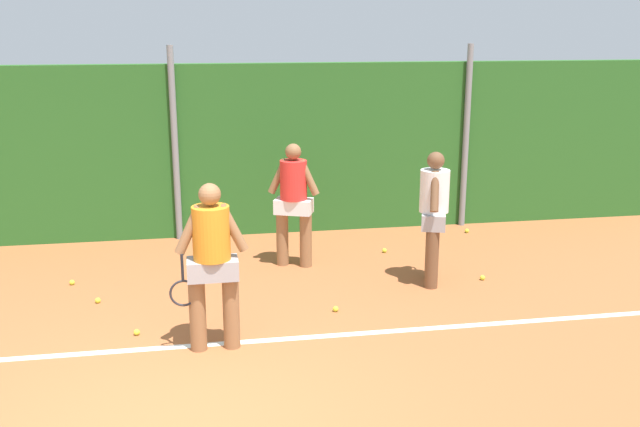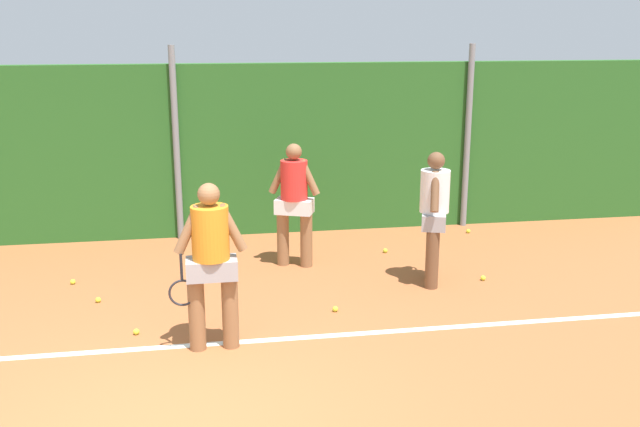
# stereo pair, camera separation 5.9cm
# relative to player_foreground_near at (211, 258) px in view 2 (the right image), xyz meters

# --- Properties ---
(ground_plane) EXTENTS (24.81, 24.81, 0.00)m
(ground_plane) POSITION_rel_player_foreground_near_xyz_m (-0.44, 0.10, -0.98)
(ground_plane) COLOR #A85B33
(hedge_fence_backdrop) EXTENTS (16.12, 0.25, 2.69)m
(hedge_fence_backdrop) POSITION_rel_player_foreground_near_xyz_m (-0.44, 4.22, 0.36)
(hedge_fence_backdrop) COLOR #286023
(hedge_fence_backdrop) RESTS_ON ground_plane
(fence_post_center) EXTENTS (0.10, 0.10, 2.97)m
(fence_post_center) POSITION_rel_player_foreground_near_xyz_m (-0.44, 4.05, 0.50)
(fence_post_center) COLOR gray
(fence_post_center) RESTS_ON ground_plane
(fence_post_right) EXTENTS (0.10, 0.10, 2.97)m
(fence_post_right) POSITION_rel_player_foreground_near_xyz_m (4.22, 4.05, 0.50)
(fence_post_right) COLOR gray
(fence_post_right) RESTS_ON ground_plane
(court_baseline_paint) EXTENTS (11.78, 0.10, 0.01)m
(court_baseline_paint) POSITION_rel_player_foreground_near_xyz_m (-0.44, 0.09, -0.98)
(court_baseline_paint) COLOR white
(court_baseline_paint) RESTS_ON ground_plane
(player_foreground_near) EXTENTS (0.81, 0.38, 1.75)m
(player_foreground_near) POSITION_rel_player_foreground_near_xyz_m (0.00, 0.00, 0.00)
(player_foreground_near) COLOR #8C603D
(player_foreground_near) RESTS_ON ground_plane
(player_midcourt) EXTENTS (0.44, 0.78, 1.73)m
(player_midcourt) POSITION_rel_player_foreground_near_xyz_m (2.82, 1.48, -0.01)
(player_midcourt) COLOR brown
(player_midcourt) RESTS_ON ground_plane
(player_backcourt_far) EXTENTS (0.68, 0.46, 1.71)m
(player_backcourt_far) POSITION_rel_player_foreground_near_xyz_m (1.16, 2.47, -0.02)
(player_backcourt_far) COLOR #8C603D
(player_backcourt_far) RESTS_ON ground_plane
(tennis_ball_0) EXTENTS (0.07, 0.07, 0.07)m
(tennis_ball_0) POSITION_rel_player_foreground_near_xyz_m (-1.77, 2.19, -0.95)
(tennis_ball_0) COLOR #CCDB33
(tennis_ball_0) RESTS_ON ground_plane
(tennis_ball_2) EXTENTS (0.07, 0.07, 0.07)m
(tennis_ball_2) POSITION_rel_player_foreground_near_xyz_m (1.42, 0.74, -0.95)
(tennis_ball_2) COLOR #CCDB33
(tennis_ball_2) RESTS_ON ground_plane
(tennis_ball_3) EXTENTS (0.07, 0.07, 0.07)m
(tennis_ball_3) POSITION_rel_player_foreground_near_xyz_m (-0.83, 0.46, -0.95)
(tennis_ball_3) COLOR #CCDB33
(tennis_ball_3) RESTS_ON ground_plane
(tennis_ball_4) EXTENTS (0.07, 0.07, 0.07)m
(tennis_ball_4) POSITION_rel_player_foreground_near_xyz_m (4.13, 3.59, -0.95)
(tennis_ball_4) COLOR #CCDB33
(tennis_ball_4) RESTS_ON ground_plane
(tennis_ball_5) EXTENTS (0.07, 0.07, 0.07)m
(tennis_ball_5) POSITION_rel_player_foreground_near_xyz_m (3.53, 1.46, -0.95)
(tennis_ball_5) COLOR #CCDB33
(tennis_ball_5) RESTS_ON ground_plane
(tennis_ball_6) EXTENTS (0.07, 0.07, 0.07)m
(tennis_ball_6) POSITION_rel_player_foreground_near_xyz_m (-1.36, 1.49, -0.95)
(tennis_ball_6) COLOR #CCDB33
(tennis_ball_6) RESTS_ON ground_plane
(tennis_ball_9) EXTENTS (0.07, 0.07, 0.07)m
(tennis_ball_9) POSITION_rel_player_foreground_near_xyz_m (2.55, 2.81, -0.95)
(tennis_ball_9) COLOR #CCDB33
(tennis_ball_9) RESTS_ON ground_plane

